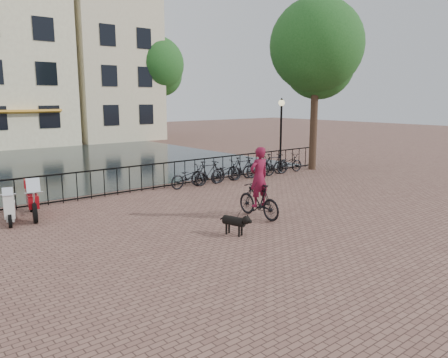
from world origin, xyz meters
TOP-DOWN VIEW (x-y plane):
  - ground at (0.00, 0.00)m, footprint 100.00×100.00m
  - canal_water at (0.00, 17.30)m, footprint 20.00×20.00m
  - railing at (0.00, 8.00)m, footprint 20.00×0.05m
  - canal_house_mid at (0.50, 30.00)m, footprint 8.00×9.50m
  - canal_house_right at (8.50, 30.00)m, footprint 7.00×9.00m
  - tree_near_right at (9.20, 7.30)m, footprint 4.48×4.48m
  - tree_far_right at (12.00, 27.00)m, footprint 4.76×4.76m
  - lamp_post at (7.20, 7.60)m, footprint 0.30×0.30m
  - cyclist at (0.89, 2.46)m, footprint 0.79×1.83m
  - dog at (-0.77, 1.64)m, footprint 0.53×0.92m
  - motorcycle at (-4.32, 6.77)m, footprint 0.82×1.94m
  - scooter at (-5.01, 6.50)m, footprint 0.67×1.31m
  - parked_bike_0 at (1.80, 7.40)m, footprint 1.72×0.60m
  - parked_bike_1 at (2.75, 7.40)m, footprint 1.69×0.56m
  - parked_bike_2 at (3.70, 7.40)m, footprint 1.75×0.69m
  - parked_bike_3 at (4.65, 7.40)m, footprint 1.69×0.58m
  - parked_bike_4 at (5.60, 7.40)m, footprint 1.79×0.89m
  - parked_bike_5 at (6.55, 7.40)m, footprint 1.72×0.73m
  - parked_bike_6 at (7.50, 7.40)m, footprint 1.77×0.79m

SIDE VIEW (x-z plane):
  - ground at x=0.00m, z-range 0.00..0.00m
  - canal_water at x=0.00m, z-range 0.00..0.00m
  - dog at x=-0.77m, z-range 0.00..0.59m
  - parked_bike_0 at x=1.80m, z-range 0.00..0.90m
  - parked_bike_2 at x=3.70m, z-range 0.00..0.90m
  - parked_bike_4 at x=5.60m, z-range 0.00..0.90m
  - parked_bike_6 at x=7.50m, z-range 0.00..0.90m
  - parked_bike_1 at x=2.75m, z-range 0.00..1.00m
  - parked_bike_3 at x=4.65m, z-range 0.00..1.00m
  - parked_bike_5 at x=6.55m, z-range 0.00..1.00m
  - railing at x=0.00m, z-range -0.01..1.02m
  - scooter at x=-5.01m, z-range 0.00..1.17m
  - motorcycle at x=-4.32m, z-range 0.00..1.35m
  - cyclist at x=0.89m, z-range -0.30..2.18m
  - lamp_post at x=7.20m, z-range 0.65..4.10m
  - canal_house_mid at x=0.50m, z-range 0.00..11.80m
  - tree_near_right at x=9.20m, z-range 1.85..10.09m
  - tree_far_right at x=12.00m, z-range 1.97..10.73m
  - canal_house_right at x=8.50m, z-range 0.00..13.30m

